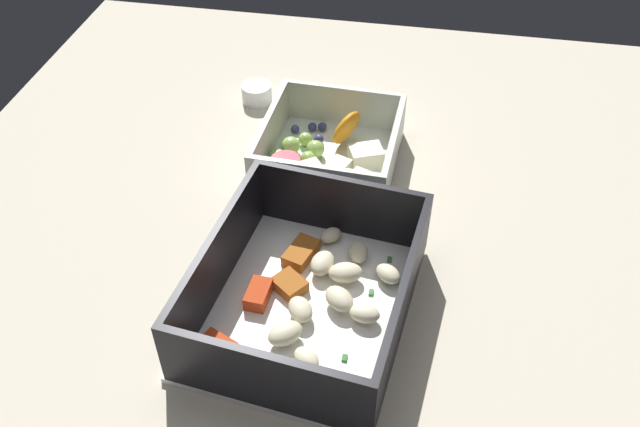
{
  "coord_description": "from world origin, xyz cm",
  "views": [
    {
      "loc": [
        -46.25,
        -7.93,
        46.25
      ],
      "look_at": [
        -1.39,
        0.44,
        4.0
      ],
      "focal_mm": 38.14,
      "sensor_mm": 36.0,
      "label": 1
    }
  ],
  "objects": [
    {
      "name": "table_surface",
      "position": [
        0.0,
        0.0,
        1.0
      ],
      "size": [
        80.0,
        80.0,
        2.0
      ],
      "primitive_type": "cube",
      "color": "beige",
      "rests_on": "ground"
    },
    {
      "name": "paper_cup_liner",
      "position": [
        18.47,
        11.6,
        3.06
      ],
      "size": [
        3.48,
        3.48,
        2.12
      ],
      "primitive_type": "cylinder",
      "color": "white",
      "rests_on": "table_surface"
    },
    {
      "name": "fruit_bowl",
      "position": [
        8.21,
        1.39,
        3.74
      ],
      "size": [
        14.71,
        14.02,
        5.09
      ],
      "rotation": [
        0.0,
        0.0,
        -0.04
      ],
      "color": "silver",
      "rests_on": "table_surface"
    },
    {
      "name": "pasta_container",
      "position": [
        -11.25,
        -0.39,
        4.1
      ],
      "size": [
        21.48,
        18.3,
        6.78
      ],
      "rotation": [
        0.0,
        0.0,
        -0.12
      ],
      "color": "white",
      "rests_on": "table_surface"
    }
  ]
}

